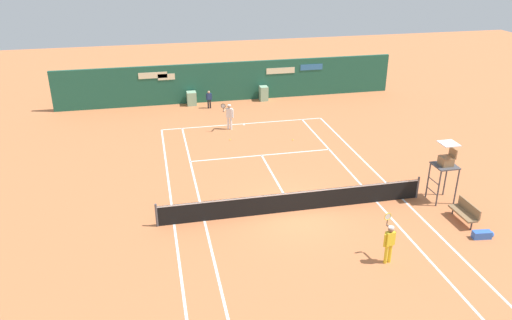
% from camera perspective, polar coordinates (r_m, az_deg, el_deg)
% --- Properties ---
extents(ground_plane, '(80.00, 80.00, 0.01)m').
position_cam_1_polar(ground_plane, '(23.12, 3.88, -5.10)').
color(ground_plane, '#C67042').
extents(tennis_net, '(12.10, 0.10, 1.07)m').
position_cam_1_polar(tennis_net, '(22.39, 4.32, -4.67)').
color(tennis_net, '#4C4C51').
rests_on(tennis_net, ground_plane).
extents(sponsor_back_wall, '(25.00, 1.02, 2.87)m').
position_cam_1_polar(sponsor_back_wall, '(37.52, -3.02, 8.81)').
color(sponsor_back_wall, '#1E5642').
rests_on(sponsor_back_wall, ground_plane).
extents(umpire_chair, '(1.00, 1.00, 2.87)m').
position_cam_1_polar(umpire_chair, '(24.18, 20.72, -0.35)').
color(umpire_chair, '#47474C').
rests_on(umpire_chair, ground_plane).
extents(player_bench, '(0.54, 1.52, 0.88)m').
position_cam_1_polar(player_bench, '(23.33, 22.64, -5.38)').
color(player_bench, '#38383D').
rests_on(player_bench, ground_plane).
extents(equipment_bag, '(0.90, 0.39, 0.32)m').
position_cam_1_polar(equipment_bag, '(22.61, 24.43, -7.71)').
color(equipment_bag, blue).
rests_on(equipment_bag, ground_plane).
extents(player_on_baseline, '(0.83, 0.65, 1.85)m').
position_cam_1_polar(player_on_baseline, '(31.73, -3.05, 5.16)').
color(player_on_baseline, white).
rests_on(player_on_baseline, ground_plane).
extents(player_near_side, '(0.53, 0.73, 1.80)m').
position_cam_1_polar(player_near_side, '(19.45, 14.88, -8.82)').
color(player_near_side, yellow).
rests_on(player_near_side, ground_plane).
extents(ball_kid_centre_post, '(0.43, 0.19, 1.28)m').
position_cam_1_polar(ball_kid_centre_post, '(36.01, -5.35, 6.99)').
color(ball_kid_centre_post, black).
rests_on(ball_kid_centre_post, ground_plane).
extents(tennis_ball_near_service_line, '(0.07, 0.07, 0.07)m').
position_cam_1_polar(tennis_ball_near_service_line, '(30.31, -2.96, 2.32)').
color(tennis_ball_near_service_line, '#CCE033').
rests_on(tennis_ball_near_service_line, ground_plane).
extents(tennis_ball_mid_court, '(0.07, 0.07, 0.07)m').
position_cam_1_polar(tennis_ball_mid_court, '(30.34, 4.19, 2.30)').
color(tennis_ball_mid_court, '#CCE033').
rests_on(tennis_ball_mid_court, ground_plane).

